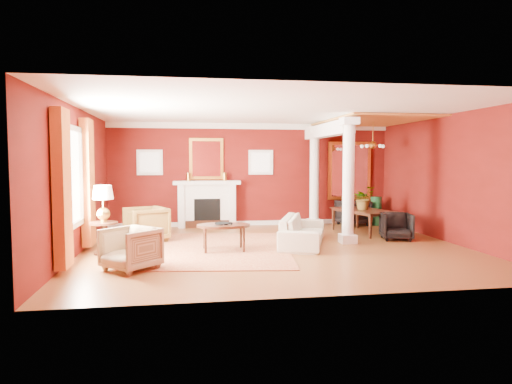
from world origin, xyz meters
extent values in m
plane|color=brown|center=(0.00, 0.00, 0.00)|extent=(8.00, 8.00, 0.00)
cube|color=#63110D|center=(0.00, 3.50, 1.45)|extent=(8.00, 0.04, 2.90)
cube|color=#63110D|center=(0.00, -3.50, 1.45)|extent=(8.00, 0.04, 2.90)
cube|color=#63110D|center=(-4.00, 0.00, 1.45)|extent=(0.04, 7.00, 2.90)
cube|color=#63110D|center=(4.00, 0.00, 1.45)|extent=(0.04, 7.00, 2.90)
cube|color=white|center=(0.00, 0.00, 2.90)|extent=(8.00, 7.00, 0.04)
cube|color=white|center=(-1.30, 3.33, 0.60)|extent=(1.60, 0.34, 1.20)
cube|color=black|center=(-1.30, 3.16, 0.45)|extent=(0.72, 0.03, 0.70)
cube|color=black|center=(-1.30, 3.16, 0.10)|extent=(1.20, 0.05, 0.20)
cube|color=white|center=(-1.30, 3.29, 1.24)|extent=(1.85, 0.42, 0.10)
cube|color=white|center=(-2.00, 3.30, 0.60)|extent=(0.16, 0.40, 1.20)
cube|color=white|center=(-0.60, 3.30, 0.60)|extent=(0.16, 0.40, 1.20)
cube|color=#ECBD45|center=(-1.30, 3.46, 1.90)|extent=(0.95, 0.06, 1.15)
cube|color=white|center=(-1.30, 3.42, 1.90)|extent=(0.78, 0.02, 0.98)
cube|color=white|center=(-2.85, 3.47, 1.80)|extent=(0.70, 0.06, 0.70)
cube|color=white|center=(-2.85, 3.44, 1.80)|extent=(0.54, 0.02, 0.54)
cube|color=white|center=(0.25, 3.47, 1.80)|extent=(0.70, 0.06, 0.70)
cube|color=white|center=(0.25, 3.44, 1.80)|extent=(0.54, 0.02, 0.54)
cube|color=white|center=(-3.98, -0.60, 1.55)|extent=(0.03, 1.30, 1.70)
cube|color=white|center=(-3.95, -1.30, 1.55)|extent=(0.08, 0.10, 1.90)
cube|color=white|center=(-3.95, 0.10, 1.55)|extent=(0.08, 0.10, 1.90)
cube|color=#AB541D|center=(-3.88, -1.60, 1.40)|extent=(0.18, 0.55, 2.60)
cube|color=#AB541D|center=(-3.88, 0.40, 1.40)|extent=(0.18, 0.55, 2.60)
cube|color=white|center=(1.70, 0.30, 0.10)|extent=(0.34, 0.34, 0.20)
cylinder|color=white|center=(1.70, 0.30, 1.45)|extent=(0.26, 0.26, 2.50)
cube|color=white|center=(1.70, 0.30, 2.72)|extent=(0.36, 0.36, 0.16)
cube|color=white|center=(1.70, 3.00, 0.10)|extent=(0.34, 0.34, 0.20)
cylinder|color=white|center=(1.70, 3.00, 1.45)|extent=(0.26, 0.26, 2.50)
cube|color=white|center=(1.70, 3.00, 2.72)|extent=(0.36, 0.36, 0.16)
cube|color=white|center=(1.70, 1.90, 2.62)|extent=(0.30, 3.20, 0.32)
cube|color=#D78D3F|center=(2.85, 1.75, 2.87)|extent=(2.30, 3.40, 0.04)
cube|color=#ECBD45|center=(2.90, 3.46, 1.55)|extent=(1.30, 0.06, 1.70)
cube|color=white|center=(2.90, 3.42, 1.55)|extent=(1.10, 0.02, 1.50)
cylinder|color=gold|center=(2.90, 1.80, 2.58)|extent=(0.02, 0.02, 0.65)
sphere|color=gold|center=(2.90, 1.80, 2.25)|extent=(0.20, 0.20, 0.20)
sphere|color=white|center=(3.18, 1.80, 2.22)|extent=(0.09, 0.09, 0.09)
sphere|color=white|center=(2.99, 2.07, 2.22)|extent=(0.09, 0.09, 0.09)
sphere|color=white|center=(2.67, 1.96, 2.22)|extent=(0.09, 0.09, 0.09)
sphere|color=white|center=(2.67, 1.64, 2.22)|extent=(0.09, 0.09, 0.09)
sphere|color=white|center=(2.99, 1.53, 2.22)|extent=(0.09, 0.09, 0.09)
cube|color=white|center=(0.00, 3.46, 2.82)|extent=(8.00, 0.08, 0.16)
cube|color=white|center=(0.00, 3.46, 0.06)|extent=(8.00, 0.08, 0.12)
cube|color=maroon|center=(-1.22, 0.08, 0.01)|extent=(3.41, 4.25, 0.02)
imported|color=beige|center=(0.65, 0.26, 0.42)|extent=(1.32, 2.23, 0.84)
imported|color=black|center=(-2.79, 1.19, 0.44)|extent=(1.07, 1.10, 0.88)
imported|color=tan|center=(-2.82, -1.54, 0.40)|extent=(1.07, 1.07, 0.80)
cylinder|color=black|center=(-1.13, -0.16, 0.53)|extent=(1.10, 1.10, 0.05)
cylinder|color=black|center=(-1.51, -0.40, 0.25)|extent=(0.05, 0.05, 0.50)
cylinder|color=black|center=(-0.74, -0.40, 0.25)|extent=(0.05, 0.05, 0.50)
cylinder|color=black|center=(-1.51, 0.08, 0.25)|extent=(0.05, 0.05, 0.50)
cylinder|color=black|center=(-0.74, 0.08, 0.25)|extent=(0.05, 0.05, 0.50)
imported|color=black|center=(-1.17, -0.23, 0.66)|extent=(0.16, 0.04, 0.22)
cylinder|color=black|center=(-3.50, -0.10, 0.02)|extent=(0.40, 0.40, 0.04)
cylinder|color=black|center=(-3.50, -0.10, 0.31)|extent=(0.10, 0.10, 0.62)
cylinder|color=black|center=(-3.50, -0.10, 0.62)|extent=(0.55, 0.55, 0.04)
sphere|color=gold|center=(-3.50, -0.10, 0.80)|extent=(0.26, 0.26, 0.26)
cylinder|color=gold|center=(-3.50, -0.10, 0.99)|extent=(0.03, 0.03, 0.27)
cone|color=white|center=(-3.50, -0.10, 1.23)|extent=(0.40, 0.40, 0.27)
imported|color=black|center=(2.64, 1.62, 0.48)|extent=(1.04, 1.81, 0.95)
imported|color=black|center=(2.98, 0.54, 0.35)|extent=(0.80, 0.77, 0.69)
imported|color=black|center=(2.84, 2.99, 0.40)|extent=(0.90, 0.86, 0.80)
sphere|color=#143F1E|center=(3.50, 2.88, 0.17)|extent=(0.35, 0.35, 0.35)
cylinder|color=#143F1E|center=(3.50, 2.88, 0.41)|extent=(0.31, 0.31, 0.83)
imported|color=#26591E|center=(2.60, 1.62, 1.19)|extent=(0.70, 0.74, 0.47)
camera|label=1|loc=(-1.91, -9.39, 1.86)|focal=32.00mm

